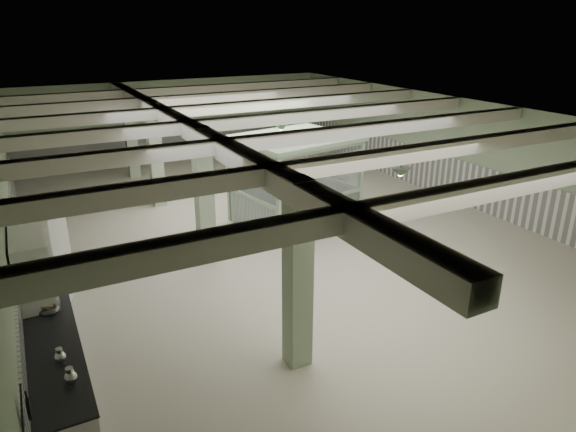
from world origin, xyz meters
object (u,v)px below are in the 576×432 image
walkin_cooler (36,277)px  guard_booth (295,165)px  filing_cabinet (338,192)px  prep_counter (54,354)px

walkin_cooler → guard_booth: guard_booth is taller
walkin_cooler → guard_booth: bearing=20.6°
guard_booth → filing_cabinet: 2.32m
guard_booth → filing_cabinet: guard_booth is taller
walkin_cooler → filing_cabinet: bearing=18.9°
prep_counter → filing_cabinet: filing_cabinet is taller
walkin_cooler → filing_cabinet: size_ratio=2.12×
prep_counter → walkin_cooler: 2.04m
prep_counter → walkin_cooler: (-0.08, 1.92, 0.67)m
walkin_cooler → guard_booth: (7.54, 2.84, 0.72)m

